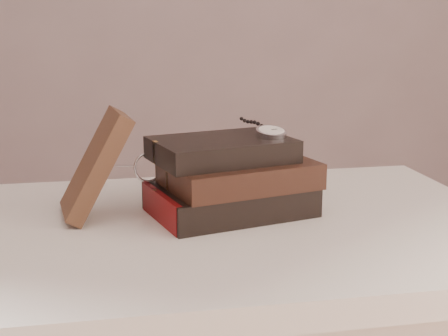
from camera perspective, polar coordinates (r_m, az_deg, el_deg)
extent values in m
cube|color=white|center=(0.99, -2.87, -6.03)|extent=(1.00, 0.60, 0.04)
cube|color=white|center=(1.02, -2.83, -9.22)|extent=(0.88, 0.49, 0.08)
cube|color=black|center=(1.03, 0.55, -2.80)|extent=(0.28, 0.22, 0.05)
cube|color=#F4EAC8|center=(1.03, 0.70, -2.78)|extent=(0.27, 0.21, 0.04)
cube|color=gold|center=(1.01, -6.15, -3.22)|extent=(0.01, 0.01, 0.05)
cube|color=#6B090B|center=(0.99, -5.62, -3.59)|extent=(0.05, 0.15, 0.05)
cube|color=black|center=(1.02, 1.36, -0.51)|extent=(0.26, 0.21, 0.04)
cube|color=#F4EAC8|center=(1.02, 1.52, -0.49)|extent=(0.25, 0.19, 0.03)
cube|color=gold|center=(1.00, -4.96, -0.86)|extent=(0.01, 0.01, 0.04)
cube|color=black|center=(1.02, -0.21, 1.67)|extent=(0.24, 0.19, 0.04)
cube|color=#F4EAC8|center=(1.02, -0.05, 1.68)|extent=(0.23, 0.18, 0.03)
cube|color=gold|center=(1.00, -6.12, 1.38)|extent=(0.01, 0.01, 0.04)
cube|color=#3A2216|center=(1.02, -11.36, 0.31)|extent=(0.12, 0.12, 0.17)
cylinder|color=silver|center=(1.02, 4.26, 3.13)|extent=(0.06, 0.06, 0.02)
cylinder|color=white|center=(1.02, 4.26, 3.38)|extent=(0.05, 0.05, 0.01)
torus|color=silver|center=(1.02, 4.26, 3.35)|extent=(0.06, 0.06, 0.01)
cylinder|color=silver|center=(1.05, 3.47, 3.39)|extent=(0.01, 0.01, 0.01)
cube|color=black|center=(1.03, 4.10, 3.49)|extent=(0.00, 0.01, 0.00)
cube|color=black|center=(1.03, 4.51, 3.45)|extent=(0.01, 0.00, 0.00)
sphere|color=black|center=(1.06, 3.37, 3.76)|extent=(0.01, 0.01, 0.01)
sphere|color=black|center=(1.07, 3.05, 3.97)|extent=(0.01, 0.01, 0.01)
sphere|color=black|center=(1.08, 2.74, 4.10)|extent=(0.01, 0.01, 0.01)
sphere|color=black|center=(1.09, 2.44, 4.13)|extent=(0.01, 0.01, 0.01)
sphere|color=black|center=(1.11, 2.14, 4.16)|extent=(0.01, 0.01, 0.01)
sphere|color=black|center=(1.12, 1.86, 4.25)|extent=(0.01, 0.01, 0.01)
sphere|color=black|center=(1.13, 1.57, 4.42)|extent=(0.01, 0.01, 0.01)
torus|color=silver|center=(1.05, -6.81, 0.03)|extent=(0.05, 0.03, 0.05)
torus|color=silver|center=(1.06, -4.12, 0.31)|extent=(0.05, 0.03, 0.05)
cylinder|color=silver|center=(1.05, -5.46, 0.33)|extent=(0.01, 0.01, 0.00)
cylinder|color=silver|center=(1.09, -8.83, 0.21)|extent=(0.03, 0.11, 0.03)
cylinder|color=silver|center=(1.12, -4.07, 0.69)|extent=(0.03, 0.11, 0.03)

